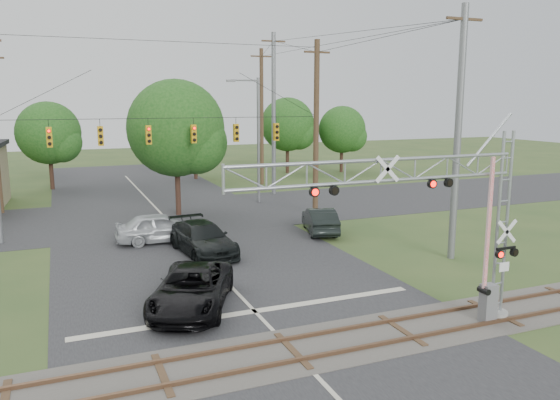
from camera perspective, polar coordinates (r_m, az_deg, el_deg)
name	(u,v)px	position (r m, az deg, el deg)	size (l,w,h in m)	color
ground	(322,382)	(15.87, 4.37, -18.46)	(160.00, 160.00, 0.00)	#304821
road_main	(220,276)	(24.49, -6.24, -7.88)	(14.00, 90.00, 0.02)	#252427
road_cross	(163,215)	(37.72, -12.15, -1.57)	(90.00, 12.00, 0.02)	#252427
railroad_track	(293,351)	(17.46, 1.33, -15.49)	(90.00, 3.20, 0.17)	#48443E
crossing_gantry	(432,211)	(18.19, 15.59, -1.12)	(10.45, 0.85, 6.65)	gray
traffic_signal_span	(187,133)	(33.25, -9.74, 6.91)	(19.34, 0.36, 11.50)	slate
pickup_black	(192,289)	(20.75, -9.20, -9.13)	(2.55, 5.54, 1.54)	black
car_dark	(203,238)	(27.86, -8.06, -4.00)	(2.22, 5.45, 1.58)	black
sedan_silver	(160,227)	(30.54, -12.39, -2.82)	(1.93, 4.79, 1.63)	#AFB3B7
suv_dark	(320,220)	(32.11, 4.20, -2.11)	(1.56, 4.47, 1.47)	black
streetlight	(256,134)	(40.88, -2.53, 6.91)	(2.48, 0.26, 9.31)	slate
utility_poles	(202,124)	(36.52, -8.14, 7.86)	(24.59, 26.55, 12.98)	#473020
treeline	(112,131)	(47.25, -17.10, 6.94)	(51.74, 23.45, 9.07)	#331F17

